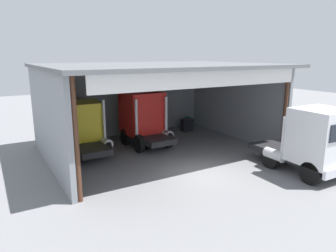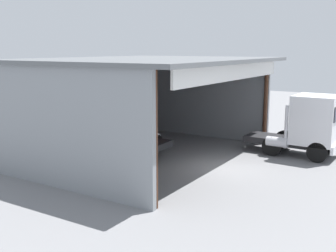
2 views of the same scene
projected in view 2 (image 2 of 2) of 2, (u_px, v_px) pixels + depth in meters
name	position (u px, v px, depth m)	size (l,w,h in m)	color
ground_plane	(226.00, 168.00, 21.08)	(80.00, 80.00, 0.00)	slate
workshop_shed	(133.00, 88.00, 23.39)	(13.83, 11.00, 5.56)	gray
truck_yellow_center_right_bay	(69.00, 136.00, 20.65)	(2.55, 4.69, 3.44)	yellow
truck_red_right_bay	(124.00, 121.00, 23.83)	(2.68, 4.35, 3.65)	red
truck_white_center_bay	(309.00, 125.00, 23.14)	(2.63, 5.31, 3.53)	white
oil_drum	(141.00, 126.00, 30.27)	(0.58, 0.58, 0.89)	#197233
tool_cart	(147.00, 128.00, 29.02)	(0.90, 0.60, 1.00)	black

